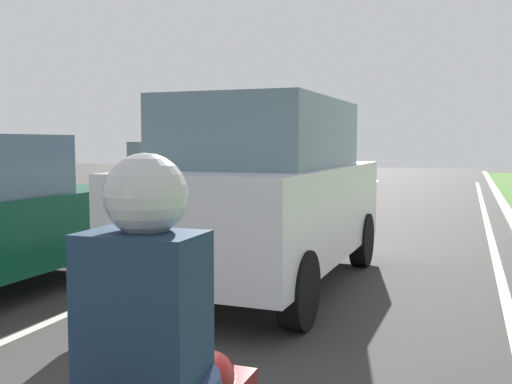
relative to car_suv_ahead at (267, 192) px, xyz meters
name	(u,v)px	position (x,y,z in m)	size (l,w,h in m)	color
ground_plane	(301,229)	(-0.84, 4.69, -1.17)	(60.00, 60.00, 0.00)	#383533
lane_line_center	(269,227)	(-1.54, 4.69, -1.16)	(0.12, 32.00, 0.01)	silver
lane_line_right_edge	(491,239)	(2.76, 4.69, -1.16)	(0.12, 32.00, 0.01)	silver
car_suv_ahead	(267,192)	(0.00, 0.00, 0.00)	(2.06, 4.55, 2.28)	silver
car_hatchback_far	(187,185)	(-3.21, 4.26, -0.28)	(1.75, 3.71, 1.78)	brown
rider_person	(148,316)	(1.30, -5.07, 0.02)	(0.50, 0.40, 1.16)	#192D47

